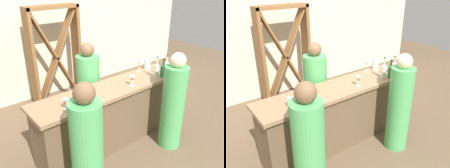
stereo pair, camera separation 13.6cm
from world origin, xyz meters
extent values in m
plane|color=brown|center=(0.00, 0.00, 0.00)|extent=(12.00, 12.00, 0.00)
cube|color=beige|center=(0.00, 2.20, 1.40)|extent=(8.00, 0.10, 2.80)
cube|color=brown|center=(0.00, 0.00, 0.44)|extent=(2.31, 0.49, 0.88)
cube|color=#8C6B4C|center=(0.00, 0.00, 0.90)|extent=(2.39, 0.57, 0.05)
cube|color=brown|center=(-0.48, 1.65, 0.95)|extent=(0.06, 0.28, 1.89)
cube|color=brown|center=(0.44, 1.65, 0.95)|extent=(0.06, 0.28, 1.89)
cube|color=brown|center=(-0.02, 1.65, 1.86)|extent=(0.98, 0.28, 0.06)
cube|color=brown|center=(-0.02, 1.65, 0.03)|extent=(0.98, 0.28, 0.06)
cube|color=brown|center=(-0.02, 1.65, 0.95)|extent=(0.89, 0.20, 1.79)
cube|color=brown|center=(-0.02, 1.65, 0.95)|extent=(0.89, 0.20, 1.79)
cylinder|color=#B7C6B2|center=(0.74, -0.16, 1.03)|extent=(0.07, 0.07, 0.20)
cone|color=#B7C6B2|center=(0.74, -0.16, 1.15)|extent=(0.07, 0.07, 0.04)
cylinder|color=#B7C6B2|center=(0.74, -0.16, 1.21)|extent=(0.03, 0.03, 0.08)
cylinder|color=black|center=(0.74, -0.16, 1.26)|extent=(0.03, 0.03, 0.01)
cylinder|color=#193D1E|center=(0.85, -0.20, 1.01)|extent=(0.08, 0.08, 0.17)
cone|color=#193D1E|center=(0.85, -0.20, 1.11)|extent=(0.08, 0.08, 0.03)
cylinder|color=#193D1E|center=(0.85, -0.20, 1.17)|extent=(0.03, 0.03, 0.07)
cylinder|color=black|center=(0.85, -0.20, 1.21)|extent=(0.03, 0.03, 0.01)
cylinder|color=#B7C6B2|center=(1.00, -0.14, 1.01)|extent=(0.08, 0.08, 0.18)
cone|color=#B7C6B2|center=(1.00, -0.14, 1.12)|extent=(0.08, 0.08, 0.03)
cylinder|color=#B7C6B2|center=(1.00, -0.14, 1.18)|extent=(0.03, 0.03, 0.07)
cylinder|color=black|center=(1.00, -0.14, 1.22)|extent=(0.03, 0.03, 0.01)
cylinder|color=white|center=(0.25, -0.14, 0.93)|extent=(0.07, 0.07, 0.00)
cylinder|color=white|center=(0.25, -0.14, 0.97)|extent=(0.01, 0.01, 0.08)
cone|color=white|center=(0.25, -0.14, 1.04)|extent=(0.06, 0.06, 0.07)
cone|color=maroon|center=(0.25, -0.14, 1.02)|extent=(0.05, 0.05, 0.02)
cylinder|color=white|center=(-0.80, -0.13, 0.93)|extent=(0.07, 0.07, 0.00)
cylinder|color=white|center=(-0.80, -0.13, 0.96)|extent=(0.01, 0.01, 0.06)
cone|color=white|center=(-0.80, -0.13, 1.03)|extent=(0.07, 0.07, 0.07)
cone|color=maroon|center=(-0.80, -0.13, 1.01)|extent=(0.06, 0.06, 0.02)
cylinder|color=white|center=(0.72, 0.19, 0.93)|extent=(0.06, 0.06, 0.00)
cylinder|color=white|center=(0.72, 0.19, 0.97)|extent=(0.01, 0.01, 0.08)
cone|color=white|center=(0.72, 0.19, 1.06)|extent=(0.08, 0.08, 0.08)
cylinder|color=silver|center=(0.91, 0.18, 1.01)|extent=(0.10, 0.10, 0.17)
cylinder|color=#4CA559|center=(0.63, -0.60, 0.63)|extent=(0.32, 0.32, 1.26)
sphere|color=beige|center=(0.63, -0.60, 1.35)|extent=(0.21, 0.21, 0.21)
cylinder|color=#4CA559|center=(-0.85, -0.62, 0.62)|extent=(0.45, 0.45, 1.25)
sphere|color=brown|center=(-0.85, -0.62, 1.35)|extent=(0.22, 0.22, 0.22)
cylinder|color=#4CA559|center=(-0.04, 0.54, 0.63)|extent=(0.41, 0.41, 1.26)
sphere|color=brown|center=(-0.04, 0.54, 1.36)|extent=(0.21, 0.21, 0.21)
camera|label=1|loc=(-1.93, -2.35, 2.37)|focal=38.37mm
camera|label=2|loc=(-1.82, -2.44, 2.37)|focal=38.37mm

